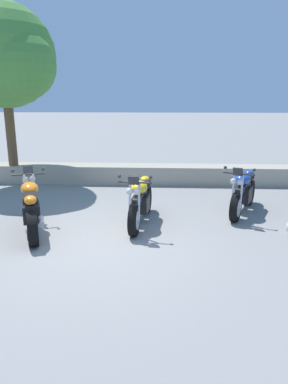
{
  "coord_description": "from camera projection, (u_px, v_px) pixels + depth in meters",
  "views": [
    {
      "loc": [
        1.17,
        -6.06,
        2.57
      ],
      "look_at": [
        0.78,
        1.2,
        0.65
      ],
      "focal_mm": 33.41,
      "sensor_mm": 36.0,
      "label": 1
    }
  ],
  "objects": [
    {
      "name": "ground_plane",
      "position": [
        98.0,
        242.0,
        6.57
      ],
      "size": [
        120.0,
        120.0,
        0.0
      ],
      "primitive_type": "plane",
      "color": "gray"
    },
    {
      "name": "stone_wall",
      "position": [
        125.0,
        174.0,
        11.13
      ],
      "size": [
        36.0,
        0.8,
        0.55
      ],
      "primitive_type": "cube",
      "color": "#A89E89",
      "rests_on": "ground"
    },
    {
      "name": "motorcycle_orange_near_left",
      "position": [
        31.0,
        208.0,
        7.0
      ],
      "size": [
        1.0,
        1.98,
        1.18
      ],
      "color": "black",
      "rests_on": "ground"
    },
    {
      "name": "motorcycle_yellow_centre",
      "position": [
        140.0,
        201.0,
        7.44
      ],
      "size": [
        0.67,
        2.07,
        1.18
      ],
      "color": "black",
      "rests_on": "ground"
    },
    {
      "name": "motorcycle_blue_far_right",
      "position": [
        243.0,
        192.0,
        8.15
      ],
      "size": [
        1.06,
        1.95,
        1.18
      ],
      "color": "black",
      "rests_on": "ground"
    },
    {
      "name": "leafy_tree_mid_left",
      "position": [
        7.0,
        58.0,
        10.17
      ],
      "size": [
        3.12,
        2.97,
        4.68
      ],
      "color": "brown",
      "rests_on": "stone_wall"
    }
  ]
}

